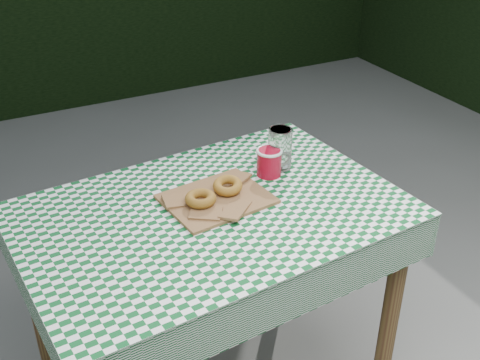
% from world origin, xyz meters
% --- Properties ---
extents(table, '(1.18, 0.84, 0.75)m').
position_xyz_m(table, '(0.11, 0.05, 0.38)').
color(table, '#4F2E1B').
rests_on(table, ground).
extents(tablecloth, '(1.21, 0.86, 0.01)m').
position_xyz_m(tablecloth, '(0.11, 0.05, 0.75)').
color(tablecloth, '#0B4B1F').
rests_on(tablecloth, table).
extents(paper_bag, '(0.34, 0.28, 0.02)m').
position_xyz_m(paper_bag, '(0.14, 0.09, 0.76)').
color(paper_bag, olive).
rests_on(paper_bag, tablecloth).
extents(bagel_front, '(0.11, 0.11, 0.03)m').
position_xyz_m(bagel_front, '(0.08, 0.07, 0.79)').
color(bagel_front, '#99651F').
rests_on(bagel_front, paper_bag).
extents(bagel_back, '(0.13, 0.13, 0.03)m').
position_xyz_m(bagel_back, '(0.19, 0.11, 0.79)').
color(bagel_back, '#A47022').
rests_on(bagel_back, paper_bag).
extents(coffee_mug, '(0.19, 0.19, 0.09)m').
position_xyz_m(coffee_mug, '(0.36, 0.16, 0.80)').
color(coffee_mug, '#A60A21').
rests_on(coffee_mug, tablecloth).
extents(drinking_glass, '(0.11, 0.11, 0.14)m').
position_xyz_m(drinking_glass, '(0.42, 0.18, 0.83)').
color(drinking_glass, white).
rests_on(drinking_glass, tablecloth).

